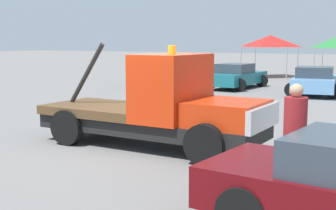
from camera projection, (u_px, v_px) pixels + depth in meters
name	position (u px, v px, depth m)	size (l,w,h in m)	color
ground_plane	(150.00, 146.00, 11.49)	(160.00, 160.00, 0.00)	slate
tow_truck	(162.00, 109.00, 11.18)	(5.82, 2.30, 2.51)	black
person_near_truck	(295.00, 127.00, 8.26)	(0.41, 0.41, 1.83)	#847051
parked_car_maroon	(169.00, 75.00, 25.90)	(2.47, 4.60, 1.34)	maroon
parked_car_teal	(236.00, 76.00, 25.15)	(2.62, 4.53, 1.34)	#196670
parked_car_skyblue	(315.00, 81.00, 22.19)	(2.82, 4.51, 1.34)	#669ED1
canopy_tent_red	(270.00, 41.00, 32.67)	(3.24, 3.24, 2.92)	#9E9EA3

